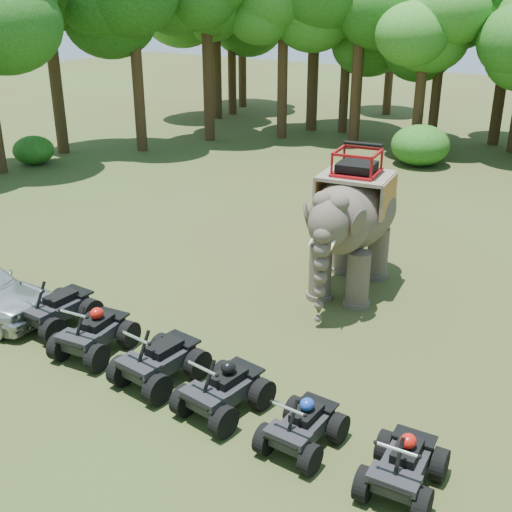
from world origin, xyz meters
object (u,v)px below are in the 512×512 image
object	(u,v)px
elephant	(353,220)
atv_4	(303,420)
atv_2	(159,353)
atv_3	(223,383)
atv_0	(56,302)
atv_5	(404,459)
atv_1	(94,327)

from	to	relation	value
elephant	atv_4	bearing A→B (deg)	-79.73
atv_2	atv_3	size ratio (longest dim) A/B	1.04
atv_3	elephant	bearing A→B (deg)	100.11
atv_0	atv_3	xyz separation A→B (m)	(5.39, -0.33, -0.03)
atv_4	atv_5	size ratio (longest dim) A/B	0.97
atv_2	atv_5	distance (m)	5.43
elephant	atv_5	xyz separation A→B (m)	(4.36, -6.44, -1.36)
elephant	atv_2	size ratio (longest dim) A/B	2.58
elephant	atv_0	bearing A→B (deg)	-138.12
atv_1	atv_4	xyz separation A→B (m)	(5.53, -0.06, -0.07)
atv_0	atv_5	world-z (taller)	atv_0
atv_2	atv_3	xyz separation A→B (m)	(1.73, -0.05, -0.03)
elephant	atv_3	bearing A→B (deg)	-94.72
atv_1	atv_5	distance (m)	7.42
atv_4	atv_2	bearing A→B (deg)	178.19
atv_4	atv_5	distance (m)	1.90
atv_1	atv_4	world-z (taller)	atv_1
atv_2	atv_3	bearing A→B (deg)	1.14
atv_0	atv_5	distance (m)	9.09
atv_1	atv_5	bearing A→B (deg)	-9.05
atv_1	atv_2	bearing A→B (deg)	-8.67
elephant	atv_0	xyz separation A→B (m)	(-4.73, -6.14, -1.29)
atv_2	atv_4	bearing A→B (deg)	1.61
atv_3	atv_1	bearing A→B (deg)	-176.31
atv_3	atv_5	xyz separation A→B (m)	(3.70, 0.03, -0.04)
elephant	atv_1	distance (m)	7.24
atv_3	atv_5	size ratio (longest dim) A/B	1.07
atv_2	atv_4	size ratio (longest dim) A/B	1.16
atv_0	atv_1	xyz separation A→B (m)	(1.66, -0.29, -0.02)
atv_1	atv_3	bearing A→B (deg)	-9.59
atv_0	atv_1	bearing A→B (deg)	-11.17
elephant	atv_2	distance (m)	6.63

